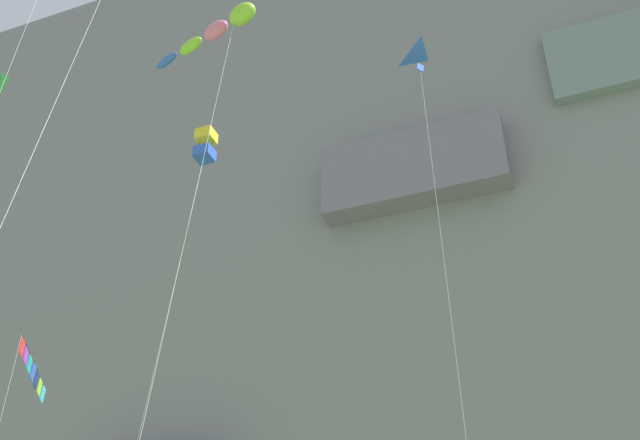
{
  "coord_description": "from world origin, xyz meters",
  "views": [
    {
      "loc": [
        11.71,
        -3.37,
        2.15
      ],
      "look_at": [
        2.85,
        19.81,
        19.0
      ],
      "focal_mm": 44.43,
      "sensor_mm": 36.0,
      "label": 1
    }
  ],
  "objects_px": {
    "kite_banner_mid_center": "(31,379)",
    "kite_windsock_low_left": "(218,30)",
    "kite_box_mid_right": "(205,146)",
    "kite_delta_upper_left": "(429,79)"
  },
  "relations": [
    {
      "from": "kite_box_mid_right",
      "to": "kite_windsock_low_left",
      "type": "distance_m",
      "value": 15.41
    },
    {
      "from": "kite_box_mid_right",
      "to": "kite_banner_mid_center",
      "type": "bearing_deg",
      "value": -85.15
    },
    {
      "from": "kite_banner_mid_center",
      "to": "kite_delta_upper_left",
      "type": "relative_size",
      "value": 0.46
    },
    {
      "from": "kite_box_mid_right",
      "to": "kite_windsock_low_left",
      "type": "xyz_separation_m",
      "value": [
        7.63,
        -12.38,
        -5.08
      ]
    },
    {
      "from": "kite_banner_mid_center",
      "to": "kite_windsock_low_left",
      "type": "bearing_deg",
      "value": -3.57
    },
    {
      "from": "kite_banner_mid_center",
      "to": "kite_windsock_low_left",
      "type": "relative_size",
      "value": 0.48
    },
    {
      "from": "kite_box_mid_right",
      "to": "kite_banner_mid_center",
      "type": "height_order",
      "value": "kite_box_mid_right"
    },
    {
      "from": "kite_windsock_low_left",
      "to": "kite_delta_upper_left",
      "type": "distance_m",
      "value": 11.05
    },
    {
      "from": "kite_box_mid_right",
      "to": "kite_banner_mid_center",
      "type": "xyz_separation_m",
      "value": [
        1.02,
        -11.97,
        -20.54
      ]
    },
    {
      "from": "kite_windsock_low_left",
      "to": "kite_delta_upper_left",
      "type": "relative_size",
      "value": 0.95
    }
  ]
}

